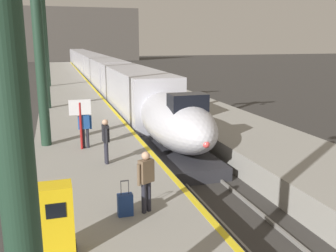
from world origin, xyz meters
TOP-DOWN VIEW (x-y plane):
  - platform_left at (-4.05, 24.75)m, footprint 4.80×110.00m
  - platform_right at (4.05, 24.75)m, footprint 4.80×110.00m
  - platform_left_safety_stripe at (-1.77, 24.75)m, footprint 0.20×107.80m
  - rail_main_left at (-0.75, 27.50)m, footprint 0.08×110.00m
  - rail_main_right at (0.75, 27.50)m, footprint 0.08×110.00m
  - highspeed_train_main at (0.00, 47.28)m, footprint 2.92×76.17m
  - station_column_mid at (-5.90, 14.13)m, footprint 4.00×0.68m
  - station_column_far at (-5.90, 23.73)m, footprint 4.00×0.68m
  - station_column_distant at (-5.90, 36.64)m, footprint 4.00×0.68m
  - passenger_near_edge at (-3.25, 6.44)m, footprint 0.52×0.36m
  - passenger_mid_platform at (-3.71, 10.82)m, footprint 0.23×0.57m
  - passenger_far_waiting at (-4.27, 13.16)m, footprint 0.57×0.22m
  - rolling_suitcase at (-3.83, 6.39)m, footprint 0.40×0.22m
  - ticket_machine_yellow at (-5.55, 5.00)m, footprint 0.76×0.62m
  - departure_info_board at (-4.45, 13.03)m, footprint 0.90×0.10m
  - terminus_back_wall at (0.00, 102.00)m, footprint 36.00×2.00m

SIDE VIEW (x-z plane):
  - rail_main_left at x=-0.75m, z-range 0.00..0.12m
  - rail_main_right at x=0.75m, z-range 0.00..0.12m
  - platform_left at x=-4.05m, z-range 0.00..1.05m
  - platform_right at x=4.05m, z-range 0.00..1.05m
  - platform_left_safety_stripe at x=-1.77m, z-range 1.05..1.06m
  - rolling_suitcase at x=-3.83m, z-range 0.86..1.85m
  - ticket_machine_yellow at x=-5.55m, z-range 0.99..2.59m
  - highspeed_train_main at x=0.00m, z-range 0.17..3.77m
  - passenger_near_edge at x=-3.25m, z-range 1.19..2.88m
  - passenger_mid_platform at x=-3.71m, z-range 1.19..2.88m
  - passenger_far_waiting at x=-4.27m, z-range 1.19..2.88m
  - departure_info_board at x=-4.45m, z-range 1.50..3.62m
  - station_column_far at x=-5.90m, z-range 1.98..10.94m
  - station_column_distant at x=-5.90m, z-range 2.00..11.86m
  - terminus_back_wall at x=0.00m, z-range 0.00..14.00m
  - station_column_mid at x=-5.90m, z-range 2.01..12.13m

